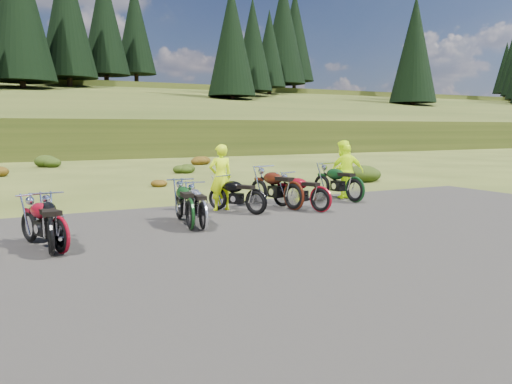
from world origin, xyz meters
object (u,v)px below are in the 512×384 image
person_middle (221,179)px  motorcycle_3 (204,232)px  motorcycle_7 (355,203)px  motorcycle_0 (52,258)px

person_middle → motorcycle_3: bearing=61.4°
motorcycle_3 → motorcycle_7: motorcycle_7 is taller
motorcycle_7 → person_middle: size_ratio=1.23×
motorcycle_7 → person_middle: person_middle is taller
motorcycle_3 → motorcycle_7: bearing=-64.8°
motorcycle_0 → person_middle: bearing=-53.2°
motorcycle_3 → person_middle: (1.45, 2.42, 0.92)m
motorcycle_0 → motorcycle_3: size_ratio=1.03×
motorcycle_3 → person_middle: 2.97m
motorcycle_7 → motorcycle_3: bearing=100.8°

